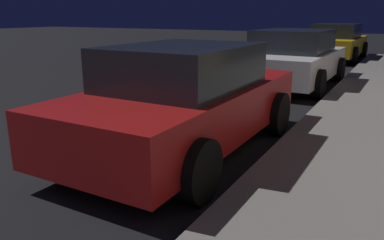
# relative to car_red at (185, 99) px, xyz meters

# --- Properties ---
(car_red) EXTENTS (2.03, 4.11, 1.43)m
(car_red) POSITION_rel_car_red_xyz_m (0.00, 0.00, 0.00)
(car_red) COLOR maroon
(car_red) RESTS_ON ground
(car_white) EXTENTS (2.19, 4.24, 1.43)m
(car_white) POSITION_rel_car_red_xyz_m (-0.00, 5.54, 0.00)
(car_white) COLOR silver
(car_white) RESTS_ON ground
(car_yellow_cab) EXTENTS (2.15, 4.40, 1.43)m
(car_yellow_cab) POSITION_rel_car_red_xyz_m (-0.00, 12.29, 0.00)
(car_yellow_cab) COLOR gold
(car_yellow_cab) RESTS_ON ground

